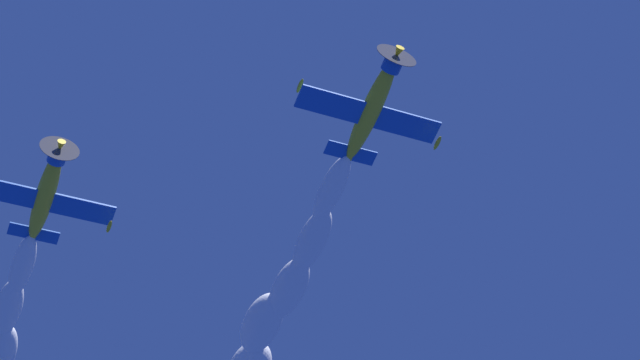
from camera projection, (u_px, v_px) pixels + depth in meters
airplane_lead at (372, 107)px, 63.92m from camera, size 9.28×8.34×2.86m
airplane_left_wingman at (46, 193)px, 67.97m from camera, size 9.30×8.35×2.84m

